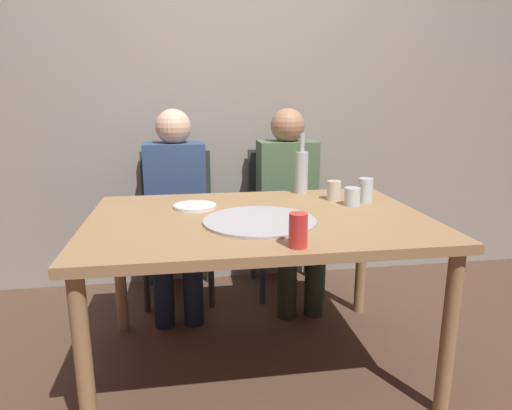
{
  "coord_description": "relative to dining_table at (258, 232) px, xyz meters",
  "views": [
    {
      "loc": [
        -0.3,
        -1.87,
        1.25
      ],
      "look_at": [
        -0.01,
        0.0,
        0.78
      ],
      "focal_mm": 31.43,
      "sensor_mm": 36.0,
      "label": 1
    }
  ],
  "objects": [
    {
      "name": "ground_plane",
      "position": [
        0.0,
        0.0,
        -0.66
      ],
      "size": [
        8.0,
        8.0,
        0.0
      ],
      "primitive_type": "plane",
      "color": "#513828"
    },
    {
      "name": "guest_in_beanie",
      "position": [
        0.32,
        0.75,
        -0.02
      ],
      "size": [
        0.36,
        0.56,
        1.17
      ],
      "rotation": [
        0.0,
        0.0,
        3.14
      ],
      "color": "#4C6B47",
      "rests_on": "ground_plane"
    },
    {
      "name": "chair_left",
      "position": [
        -0.37,
        0.9,
        -0.14
      ],
      "size": [
        0.44,
        0.44,
        0.9
      ],
      "rotation": [
        0.0,
        0.0,
        3.14
      ],
      "color": "#2D3833",
      "rests_on": "ground_plane"
    },
    {
      "name": "chair_right",
      "position": [
        0.32,
        0.9,
        -0.14
      ],
      "size": [
        0.44,
        0.44,
        0.9
      ],
      "rotation": [
        0.0,
        0.0,
        3.14
      ],
      "color": "#2D3833",
      "rests_on": "ground_plane"
    },
    {
      "name": "tumbler_far",
      "position": [
        0.56,
        0.18,
        0.13
      ],
      "size": [
        0.07,
        0.07,
        0.12
      ],
      "primitive_type": "cylinder",
      "color": "silver",
      "rests_on": "dining_table"
    },
    {
      "name": "guest_in_sweater",
      "position": [
        -0.37,
        0.75,
        -0.02
      ],
      "size": [
        0.36,
        0.56,
        1.17
      ],
      "rotation": [
        0.0,
        0.0,
        3.14
      ],
      "color": "navy",
      "rests_on": "ground_plane"
    },
    {
      "name": "wine_bottle",
      "position": [
        0.3,
        0.44,
        0.19
      ],
      "size": [
        0.07,
        0.07,
        0.32
      ],
      "color": "#B2BCC1",
      "rests_on": "dining_table"
    },
    {
      "name": "soda_can",
      "position": [
        0.07,
        -0.43,
        0.13
      ],
      "size": [
        0.07,
        0.07,
        0.12
      ],
      "primitive_type": "cylinder",
      "color": "red",
      "rests_on": "dining_table"
    },
    {
      "name": "pizza_tray",
      "position": [
        -0.01,
        -0.1,
        0.08
      ],
      "size": [
        0.47,
        0.47,
        0.01
      ],
      "primitive_type": "cylinder",
      "color": "#ADADB2",
      "rests_on": "dining_table"
    },
    {
      "name": "back_wall",
      "position": [
        0.0,
        1.13,
        0.64
      ],
      "size": [
        6.0,
        0.1,
        2.6
      ],
      "primitive_type": "cube",
      "color": "gray",
      "rests_on": "ground_plane"
    },
    {
      "name": "tumbler_near",
      "position": [
        0.48,
        0.13,
        0.12
      ],
      "size": [
        0.08,
        0.08,
        0.09
      ],
      "primitive_type": "cylinder",
      "color": "silver",
      "rests_on": "dining_table"
    },
    {
      "name": "dining_table",
      "position": [
        0.0,
        0.0,
        0.0
      ],
      "size": [
        1.47,
        1.01,
        0.73
      ],
      "color": "#99754C",
      "rests_on": "ground_plane"
    },
    {
      "name": "plate_stack",
      "position": [
        -0.27,
        0.19,
        0.08
      ],
      "size": [
        0.2,
        0.2,
        0.02
      ],
      "primitive_type": "cylinder",
      "color": "white",
      "rests_on": "dining_table"
    },
    {
      "name": "wine_glass",
      "position": [
        0.43,
        0.25,
        0.12
      ],
      "size": [
        0.07,
        0.07,
        0.1
      ],
      "primitive_type": "cylinder",
      "color": "beige",
      "rests_on": "dining_table"
    }
  ]
}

